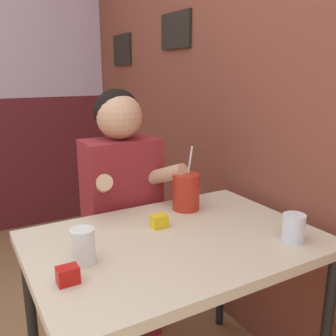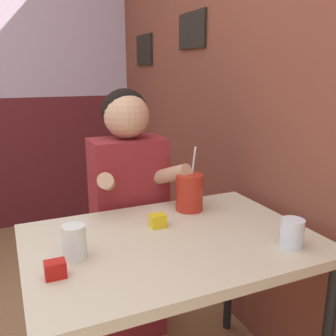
# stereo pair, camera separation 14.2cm
# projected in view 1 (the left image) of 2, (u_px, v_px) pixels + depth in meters

# --- Properties ---
(brick_wall_right) EXTENTS (0.08, 4.50, 2.70)m
(brick_wall_right) POSITION_uv_depth(u_px,v_px,m) (179.00, 64.00, 2.25)
(brick_wall_right) COLOR brown
(brick_wall_right) RESTS_ON ground_plane
(main_table) EXTENTS (1.01, 0.71, 0.73)m
(main_table) POSITION_uv_depth(u_px,v_px,m) (176.00, 256.00, 1.35)
(main_table) COLOR beige
(main_table) RESTS_ON ground_plane
(person_seated) EXTENTS (0.42, 0.41, 1.24)m
(person_seated) POSITION_uv_depth(u_px,v_px,m) (123.00, 215.00, 1.76)
(person_seated) COLOR maroon
(person_seated) RESTS_ON ground_plane
(cocktail_pitcher) EXTENTS (0.12, 0.12, 0.28)m
(cocktail_pitcher) POSITION_uv_depth(u_px,v_px,m) (186.00, 192.00, 1.59)
(cocktail_pitcher) COLOR #B22819
(cocktail_pitcher) RESTS_ON main_table
(glass_near_pitcher) EXTENTS (0.08, 0.08, 0.10)m
(glass_near_pitcher) POSITION_uv_depth(u_px,v_px,m) (294.00, 228.00, 1.30)
(glass_near_pitcher) COLOR silver
(glass_near_pitcher) RESTS_ON main_table
(glass_center) EXTENTS (0.08, 0.08, 0.11)m
(glass_center) POSITION_uv_depth(u_px,v_px,m) (83.00, 246.00, 1.14)
(glass_center) COLOR silver
(glass_center) RESTS_ON main_table
(condiment_ketchup) EXTENTS (0.06, 0.04, 0.05)m
(condiment_ketchup) POSITION_uv_depth(u_px,v_px,m) (68.00, 275.00, 1.04)
(condiment_ketchup) COLOR #B7140F
(condiment_ketchup) RESTS_ON main_table
(condiment_mustard) EXTENTS (0.06, 0.04, 0.05)m
(condiment_mustard) POSITION_uv_depth(u_px,v_px,m) (159.00, 221.00, 1.41)
(condiment_mustard) COLOR yellow
(condiment_mustard) RESTS_ON main_table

